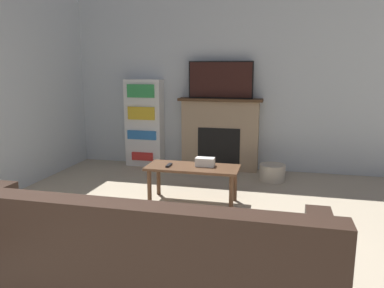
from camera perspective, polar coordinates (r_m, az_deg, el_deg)
name	(u,v)px	position (r m, az deg, el deg)	size (l,w,h in m)	color
wall_back	(214,82)	(5.90, 3.44, 9.38)	(5.49, 0.06, 2.70)	silver
fireplace	(220,134)	(5.82, 4.28, 1.52)	(1.28, 0.28, 1.11)	tan
tv	(221,80)	(5.71, 4.37, 9.72)	(0.98, 0.03, 0.56)	black
couch	(123,272)	(2.54, -10.48, -18.62)	(2.53, 0.85, 0.87)	black
coffee_table	(193,171)	(4.39, 0.10, -4.21)	(1.08, 0.45, 0.44)	brown
tissue_box	(205,162)	(4.38, 2.00, -2.74)	(0.22, 0.12, 0.10)	white
remote_control	(169,165)	(4.39, -3.53, -3.25)	(0.04, 0.15, 0.02)	black
bookshelf	(145,123)	(6.09, -7.25, 3.22)	(0.59, 0.29, 1.39)	white
storage_basket	(272,173)	(5.41, 12.13, -4.28)	(0.36, 0.36, 0.23)	#BCB29E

